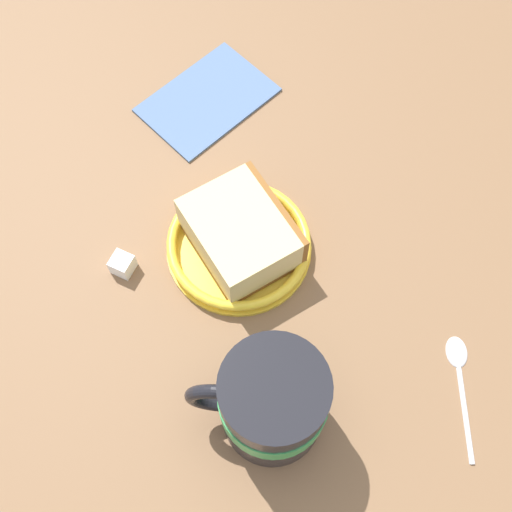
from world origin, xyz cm
name	(u,v)px	position (x,y,z in cm)	size (l,w,h in cm)	color
ground_plane	(304,269)	(0.00, 0.00, -1.81)	(124.84, 124.84, 3.61)	brown
small_plate	(239,245)	(-3.70, -5.54, 0.91)	(14.30, 14.30, 1.84)	yellow
cake_slice	(241,233)	(-3.74, -5.28, 3.23)	(11.61, 10.03, 4.64)	brown
tea_mug	(271,402)	(12.68, -8.92, 5.52)	(8.95, 11.27, 10.57)	black
teaspoon	(460,370)	(15.27, 8.66, 0.35)	(11.18, 5.35, 0.80)	silver
folded_napkin	(207,99)	(-22.04, -2.20, 0.30)	(9.43, 13.86, 0.60)	slate
sugar_cube	(122,264)	(-5.87, -16.75, 0.99)	(1.98, 1.98, 1.98)	white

